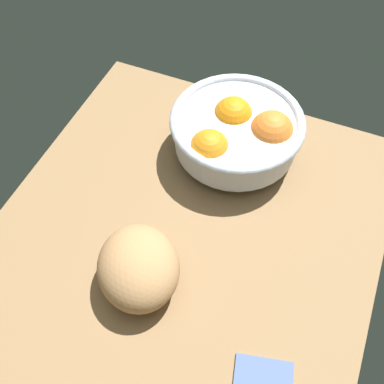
{
  "coord_description": "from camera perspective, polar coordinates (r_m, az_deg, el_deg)",
  "views": [
    {
      "loc": [
        33.07,
        15.7,
        64.97
      ],
      "look_at": [
        -6.19,
        -0.73,
        5.0
      ],
      "focal_mm": 44.03,
      "sensor_mm": 36.0,
      "label": 1
    }
  ],
  "objects": [
    {
      "name": "bread_loaf",
      "position": [
        0.68,
        -6.5,
        -9.07
      ],
      "size": [
        17.87,
        17.38,
        8.48
      ],
      "primitive_type": "ellipsoid",
      "rotation": [
        0.0,
        0.0,
        0.6
      ],
      "color": "tan",
      "rests_on": "ground"
    },
    {
      "name": "fruit_bowl",
      "position": [
        0.81,
        5.55,
        7.37
      ],
      "size": [
        22.88,
        22.88,
        10.32
      ],
      "color": "silver",
      "rests_on": "ground"
    },
    {
      "name": "ground_plane",
      "position": [
        0.76,
        -1.3,
        -6.55
      ],
      "size": [
        69.19,
        59.76,
        3.0
      ],
      "primitive_type": "cube",
      "color": "olive"
    }
  ]
}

